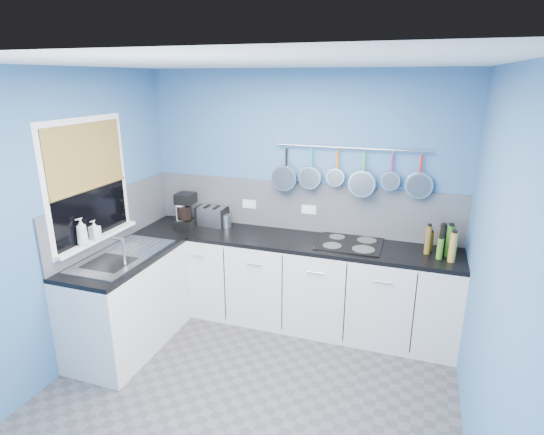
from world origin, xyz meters
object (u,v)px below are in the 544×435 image
Objects in this scene: canister at (226,221)px; hob at (350,243)px; soap_bottle_a at (82,232)px; soap_bottle_b at (94,230)px; toaster at (212,216)px; coffee_maker at (185,210)px; paper_towel at (181,215)px.

hob is at bearing -2.90° from canister.
soap_bottle_a is 1.68× the size of canister.
toaster is at bearing 60.93° from soap_bottle_b.
canister is at bearing 53.41° from soap_bottle_b.
canister reaches higher than hob.
soap_bottle_b is 1.21× the size of canister.
coffee_maker is 1.14× the size of toaster.
soap_bottle_a reaches higher than paper_towel.
soap_bottle_a reaches higher than toaster.
toaster is (0.60, 1.24, -0.17)m from soap_bottle_a.
soap_bottle_b is 1.04m from coffee_maker.
soap_bottle_a is 0.15m from soap_bottle_b.
hob is (1.31, -0.07, -0.06)m from canister.
soap_bottle_b is at bearing -154.74° from hob.
soap_bottle_b is at bearing -126.59° from canister.
soap_bottle_a is at bearing -123.01° from canister.
soap_bottle_b is 1.25m from toaster.
soap_bottle_a is at bearing -111.08° from toaster.
soap_bottle_a reaches higher than coffee_maker.
soap_bottle_a is at bearing -109.10° from coffee_maker.
hob is at bearing 0.97° from paper_towel.
canister is at bearing -4.48° from toaster.
soap_bottle_b is at bearing -114.14° from toaster.
soap_bottle_a is 1.18m from coffee_maker.
paper_towel reaches higher than hob.
coffee_maker is (0.04, 0.02, 0.05)m from paper_towel.
soap_bottle_a is at bearing -151.46° from hob.
soap_bottle_a is 1.39× the size of soap_bottle_b.
soap_bottle_b is 2.33m from hob.
paper_towel reaches higher than toaster.
soap_bottle_b is at bearing -111.56° from coffee_maker.
soap_bottle_b is 0.49× the size of coffee_maker.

